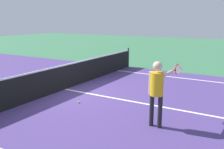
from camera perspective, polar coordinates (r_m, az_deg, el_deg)
The scene contains 6 objects.
ground_plane at distance 9.57m, azimuth -10.82°, elevation -3.39°, with size 60.00×60.00×0.00m, color #38724C.
court_surface_inbounds at distance 9.57m, azimuth -10.82°, elevation -3.39°, with size 10.62×24.40×0.00m, color #4C387A.
line_center_service at distance 7.91m, azimuth 7.06°, elevation -6.64°, with size 0.10×6.40×0.01m, color white.
net at distance 9.45m, azimuth -10.95°, elevation -0.52°, with size 10.76×0.09×1.07m.
player_near at distance 6.02m, azimuth 10.49°, elevation -2.80°, with size 1.19×0.56×1.64m.
tennis_ball_near_net at distance 7.94m, azimuth -7.74°, elevation -6.36°, with size 0.07×0.07×0.07m, color #CCE033.
Camera 1 is at (-6.88, -6.12, 2.59)m, focal length 39.39 mm.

